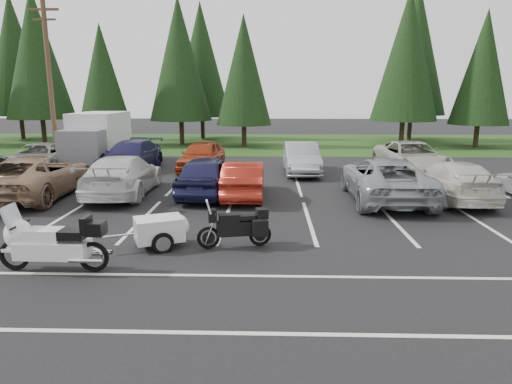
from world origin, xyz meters
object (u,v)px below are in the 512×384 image
at_px(car_near_2, 37,176).
at_px(car_near_6, 385,179).
at_px(touring_motorcycle, 52,238).
at_px(adventure_motorcycle, 234,223).
at_px(car_near_7, 452,181).
at_px(car_far_3, 301,158).
at_px(cargo_trailer, 159,232).
at_px(box_truck, 94,139).
at_px(car_near_4, 207,175).
at_px(utility_pole, 50,80).
at_px(car_far_0, 39,157).
at_px(car_near_5, 244,179).
at_px(car_near_3, 123,175).
at_px(car_far_4, 412,158).
at_px(car_far_1, 131,156).
at_px(car_far_2, 202,156).

height_order(car_near_2, car_near_6, car_near_2).
bearing_deg(touring_motorcycle, adventure_motorcycle, 25.12).
distance_m(car_near_7, car_far_3, 7.81).
bearing_deg(car_near_6, adventure_motorcycle, 47.42).
relative_size(touring_motorcycle, cargo_trailer, 1.59).
relative_size(box_truck, car_near_2, 0.95).
bearing_deg(car_near_4, car_near_6, 177.95).
relative_size(box_truck, car_near_6, 0.95).
distance_m(utility_pole, car_far_0, 4.30).
bearing_deg(car_near_5, car_near_3, -3.67).
bearing_deg(car_far_4, car_far_1, 175.82).
bearing_deg(box_truck, car_far_4, -7.79).
bearing_deg(car_far_4, car_near_7, -95.93).
distance_m(utility_pole, car_far_1, 6.33).
relative_size(car_far_2, touring_motorcycle, 1.62).
bearing_deg(car_far_0, car_far_4, -5.17).
bearing_deg(car_near_5, touring_motorcycle, 62.61).
relative_size(car_far_4, adventure_motorcycle, 2.62).
bearing_deg(cargo_trailer, car_far_3, 44.80).
xyz_separation_m(utility_pole, car_near_7, (18.90, -7.81, -3.95)).
bearing_deg(car_far_1, cargo_trailer, -65.34).
bearing_deg(touring_motorcycle, car_near_2, 120.40).
distance_m(box_truck, car_near_6, 16.65).
bearing_deg(car_near_5, car_near_2, 0.58).
bearing_deg(car_near_4, car_near_2, 7.25).
xyz_separation_m(car_near_3, car_near_7, (12.84, -0.48, -0.05)).
bearing_deg(cargo_trailer, touring_motorcycle, -163.43).
bearing_deg(car_near_7, box_truck, -26.37).
height_order(car_far_2, car_far_4, car_far_4).
xyz_separation_m(car_near_7, car_far_2, (-10.51, 6.31, 0.03)).
bearing_deg(car_far_3, car_near_4, -129.63).
relative_size(car_far_0, car_far_2, 1.11).
distance_m(car_near_2, car_near_5, 8.14).
distance_m(car_near_7, car_far_1, 15.49).
distance_m(car_near_5, car_far_3, 6.09).
xyz_separation_m(car_far_4, cargo_trailer, (-10.15, -11.75, -0.38)).
height_order(car_near_6, car_far_3, car_near_6).
xyz_separation_m(car_near_2, car_near_3, (3.28, 0.40, -0.02)).
distance_m(box_truck, car_far_1, 3.51).
height_order(car_far_1, cargo_trailer, car_far_1).
xyz_separation_m(car_near_6, car_far_1, (-11.64, 6.30, -0.04)).
bearing_deg(car_near_4, utility_pole, -34.17).
bearing_deg(car_near_4, adventure_motorcycle, 107.43).
xyz_separation_m(car_near_6, car_far_4, (2.84, 6.12, -0.02)).
relative_size(car_near_2, car_near_7, 1.14).
xyz_separation_m(car_near_6, car_far_2, (-7.93, 6.47, -0.04)).
xyz_separation_m(car_near_7, adventure_motorcycle, (-7.90, -5.74, -0.08)).
height_order(box_truck, cargo_trailer, box_truck).
bearing_deg(car_near_3, touring_motorcycle, 94.84).
bearing_deg(car_far_4, box_truck, 168.73).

